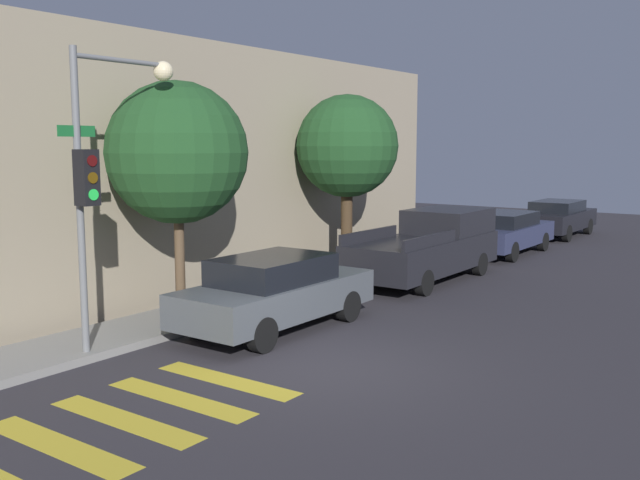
{
  "coord_description": "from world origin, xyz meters",
  "views": [
    {
      "loc": [
        -9.11,
        -6.47,
        3.58
      ],
      "look_at": [
        2.83,
        2.1,
        1.6
      ],
      "focal_mm": 40.0,
      "sensor_mm": 36.0,
      "label": 1
    }
  ],
  "objects_px": {
    "traffic_light_pole": "(104,155)",
    "tree_midblock": "(347,147)",
    "pickup_truck": "(429,246)",
    "sedan_far_end": "(558,217)",
    "sedan_near_corner": "(275,291)",
    "tree_near_corner": "(177,153)",
    "sedan_middle": "(504,232)"
  },
  "relations": [
    {
      "from": "traffic_light_pole",
      "to": "tree_midblock",
      "type": "xyz_separation_m",
      "value": [
        8.35,
        0.69,
        0.1
      ]
    },
    {
      "from": "pickup_truck",
      "to": "sedan_far_end",
      "type": "height_order",
      "value": "pickup_truck"
    },
    {
      "from": "sedan_near_corner",
      "to": "tree_midblock",
      "type": "xyz_separation_m",
      "value": [
        5.45,
        1.96,
        2.75
      ]
    },
    {
      "from": "tree_near_corner",
      "to": "tree_midblock",
      "type": "height_order",
      "value": "tree_midblock"
    },
    {
      "from": "traffic_light_pole",
      "to": "sedan_far_end",
      "type": "relative_size",
      "value": 1.13
    },
    {
      "from": "sedan_far_end",
      "to": "tree_near_corner",
      "type": "relative_size",
      "value": 0.94
    },
    {
      "from": "sedan_near_corner",
      "to": "sedan_middle",
      "type": "relative_size",
      "value": 0.95
    },
    {
      "from": "traffic_light_pole",
      "to": "pickup_truck",
      "type": "relative_size",
      "value": 0.97
    },
    {
      "from": "sedan_far_end",
      "to": "tree_midblock",
      "type": "bearing_deg",
      "value": 170.69
    },
    {
      "from": "tree_near_corner",
      "to": "tree_midblock",
      "type": "bearing_deg",
      "value": 0.0
    },
    {
      "from": "pickup_truck",
      "to": "tree_near_corner",
      "type": "distance_m",
      "value": 7.78
    },
    {
      "from": "tree_midblock",
      "to": "tree_near_corner",
      "type": "bearing_deg",
      "value": -180.0
    },
    {
      "from": "traffic_light_pole",
      "to": "tree_near_corner",
      "type": "bearing_deg",
      "value": 16.98
    },
    {
      "from": "pickup_truck",
      "to": "tree_midblock",
      "type": "height_order",
      "value": "tree_midblock"
    },
    {
      "from": "sedan_middle",
      "to": "pickup_truck",
      "type": "bearing_deg",
      "value": 180.0
    },
    {
      "from": "traffic_light_pole",
      "to": "pickup_truck",
      "type": "distance_m",
      "value": 9.78
    },
    {
      "from": "traffic_light_pole",
      "to": "sedan_near_corner",
      "type": "relative_size",
      "value": 1.18
    },
    {
      "from": "sedan_near_corner",
      "to": "tree_midblock",
      "type": "bearing_deg",
      "value": 19.8
    },
    {
      "from": "pickup_truck",
      "to": "sedan_middle",
      "type": "xyz_separation_m",
      "value": [
        5.37,
        -0.0,
        -0.16
      ]
    },
    {
      "from": "traffic_light_pole",
      "to": "sedan_far_end",
      "type": "bearing_deg",
      "value": -3.58
    },
    {
      "from": "traffic_light_pole",
      "to": "sedan_far_end",
      "type": "xyz_separation_m",
      "value": [
        20.31,
        -1.27,
        -2.65
      ]
    },
    {
      "from": "sedan_far_end",
      "to": "tree_midblock",
      "type": "height_order",
      "value": "tree_midblock"
    },
    {
      "from": "traffic_light_pole",
      "to": "sedan_near_corner",
      "type": "xyz_separation_m",
      "value": [
        2.9,
        -1.27,
        -2.64
      ]
    },
    {
      "from": "sedan_near_corner",
      "to": "sedan_far_end",
      "type": "bearing_deg",
      "value": 0.0
    },
    {
      "from": "tree_midblock",
      "to": "pickup_truck",
      "type": "bearing_deg",
      "value": -62.43
    },
    {
      "from": "sedan_far_end",
      "to": "traffic_light_pole",
      "type": "bearing_deg",
      "value": 176.42
    },
    {
      "from": "traffic_light_pole",
      "to": "sedan_far_end",
      "type": "height_order",
      "value": "traffic_light_pole"
    },
    {
      "from": "sedan_middle",
      "to": "tree_midblock",
      "type": "height_order",
      "value": "tree_midblock"
    },
    {
      "from": "traffic_light_pole",
      "to": "sedan_middle",
      "type": "relative_size",
      "value": 1.12
    },
    {
      "from": "pickup_truck",
      "to": "sedan_middle",
      "type": "height_order",
      "value": "pickup_truck"
    },
    {
      "from": "traffic_light_pole",
      "to": "tree_near_corner",
      "type": "xyz_separation_m",
      "value": [
        2.27,
        0.69,
        0.0
      ]
    },
    {
      "from": "tree_midblock",
      "to": "traffic_light_pole",
      "type": "bearing_deg",
      "value": -175.25
    }
  ]
}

